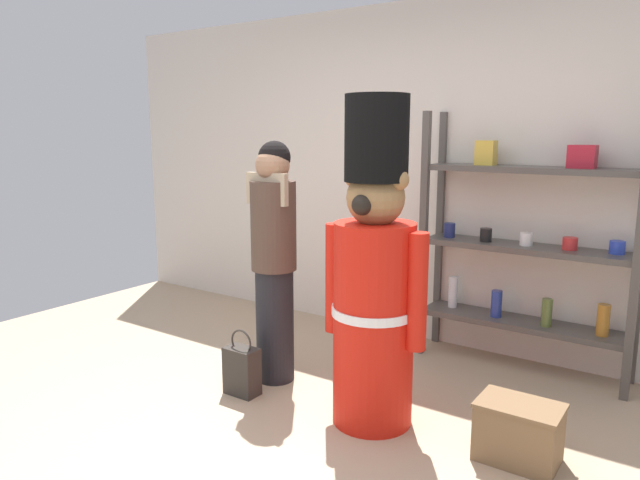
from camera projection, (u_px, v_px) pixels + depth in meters
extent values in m
plane|color=tan|center=(246.00, 458.00, 2.96)|extent=(6.40, 6.40, 0.00)
cube|color=silver|center=(433.00, 175.00, 4.50)|extent=(6.40, 0.12, 2.60)
cube|color=#4C4742|center=(423.00, 236.00, 4.22)|extent=(0.05, 0.05, 1.77)
cube|color=#4C4742|center=(638.00, 259.00, 3.45)|extent=(0.05, 0.05, 1.77)
cube|color=#4C4742|center=(440.00, 230.00, 4.46)|extent=(0.05, 0.05, 1.77)
cube|color=#4C4742|center=(521.00, 323.00, 4.06)|extent=(1.38, 0.30, 0.04)
cube|color=#4C4742|center=(526.00, 248.00, 3.96)|extent=(1.38, 0.30, 0.04)
cube|color=#4C4742|center=(531.00, 170.00, 3.86)|extent=(1.38, 0.30, 0.04)
cylinder|color=navy|center=(449.00, 230.00, 4.25)|extent=(0.08, 0.08, 0.10)
cylinder|color=black|center=(486.00, 235.00, 4.09)|extent=(0.08, 0.08, 0.09)
cylinder|color=white|center=(526.00, 239.00, 3.95)|extent=(0.09, 0.09, 0.09)
cylinder|color=red|center=(570.00, 244.00, 3.81)|extent=(0.09, 0.09, 0.08)
cylinder|color=blue|center=(617.00, 247.00, 3.67)|extent=(0.09, 0.09, 0.08)
cylinder|color=silver|center=(453.00, 292.00, 4.34)|extent=(0.07, 0.07, 0.23)
cylinder|color=navy|center=(496.00, 304.00, 4.12)|extent=(0.08, 0.08, 0.19)
cylinder|color=#596B33|center=(547.00, 313.00, 3.92)|extent=(0.07, 0.07, 0.19)
cylinder|color=#B27226|center=(603.00, 320.00, 3.73)|extent=(0.08, 0.08, 0.21)
cube|color=gold|center=(486.00, 153.00, 4.02)|extent=(0.13, 0.10, 0.17)
cube|color=#B21E2D|center=(582.00, 157.00, 3.67)|extent=(0.16, 0.13, 0.15)
cylinder|color=red|center=(373.00, 325.00, 3.24)|extent=(0.45, 0.45, 1.15)
cylinder|color=white|center=(374.00, 310.00, 3.23)|extent=(0.47, 0.47, 0.05)
sphere|color=olive|center=(376.00, 198.00, 3.11)|extent=(0.32, 0.32, 0.32)
sphere|color=olive|center=(354.00, 177.00, 3.17)|extent=(0.11, 0.11, 0.11)
sphere|color=olive|center=(399.00, 180.00, 3.02)|extent=(0.11, 0.11, 0.11)
cylinder|color=black|center=(377.00, 138.00, 3.06)|extent=(0.34, 0.34, 0.45)
cylinder|color=red|center=(335.00, 278.00, 3.34)|extent=(0.11, 0.11, 0.63)
cylinder|color=red|center=(417.00, 292.00, 3.06)|extent=(0.11, 0.11, 0.63)
sphere|color=black|center=(362.00, 205.00, 3.00)|extent=(0.11, 0.11, 0.11)
cylinder|color=black|center=(275.00, 325.00, 3.84)|extent=(0.25, 0.25, 0.75)
cylinder|color=#4C382D|center=(273.00, 226.00, 3.72)|extent=(0.29, 0.29, 0.57)
sphere|color=#A37556|center=(273.00, 165.00, 3.65)|extent=(0.22, 0.22, 0.22)
cube|color=tan|center=(267.00, 189.00, 3.63)|extent=(0.31, 0.04, 0.20)
sphere|color=black|center=(274.00, 157.00, 3.66)|extent=(0.21, 0.21, 0.21)
cube|color=#332D28|center=(242.00, 371.00, 3.66)|extent=(0.22, 0.13, 0.30)
torus|color=#332D28|center=(241.00, 342.00, 3.62)|extent=(0.16, 0.01, 0.16)
cube|color=brown|center=(518.00, 434.00, 2.92)|extent=(0.39, 0.27, 0.28)
cube|color=brown|center=(520.00, 406.00, 2.89)|extent=(0.41, 0.28, 0.02)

